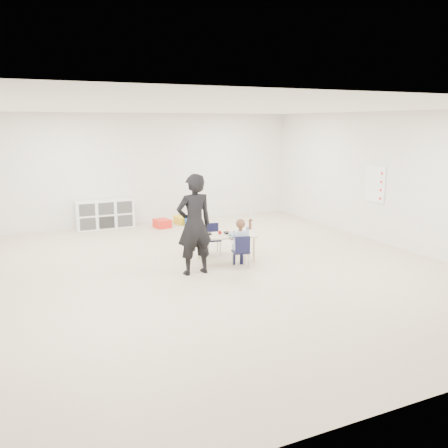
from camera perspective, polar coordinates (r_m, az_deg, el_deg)
name	(u,v)px	position (r m, az deg, el deg)	size (l,w,h in m)	color
room	(221,192)	(8.17, -0.40, 3.90)	(9.00, 9.02, 2.80)	beige
table	(226,247)	(8.98, 0.26, -2.80)	(1.18, 0.76, 0.50)	beige
chair_near	(241,251)	(8.54, 2.01, -3.28)	(0.29, 0.27, 0.60)	black
chair_far	(213,239)	(9.40, -1.33, -1.83)	(0.29, 0.27, 0.60)	black
child	(241,242)	(8.50, 2.02, -2.15)	(0.40, 0.40, 0.95)	#A5C2DF
lunch_tray_near	(230,233)	(9.01, 0.73, -1.04)	(0.22, 0.16, 0.03)	black
lunch_tray_far	(205,234)	(8.93, -2.26, -1.17)	(0.22, 0.16, 0.03)	black
milk_carton	(231,233)	(8.79, 0.83, -1.15)	(0.07, 0.07, 0.10)	white
bread_roll	(242,233)	(8.91, 2.18, -1.08)	(0.09, 0.09, 0.07)	tan
apple_near	(220,233)	(8.92, -0.50, -1.03)	(0.07, 0.07, 0.07)	#9D110E
apple_far	(201,234)	(8.79, -2.84, -1.25)	(0.07, 0.07, 0.07)	#9D110E
cubby_shelf	(105,214)	(12.05, -14.14, 1.15)	(1.40, 0.40, 0.70)	white
rules_poster	(375,184)	(10.90, 17.71, 4.61)	(0.02, 0.60, 0.80)	white
adult	(194,225)	(8.06, -3.60, -0.07)	(0.63, 0.42, 1.74)	black
bin_red	(162,223)	(11.90, -7.45, 0.08)	(0.33, 0.42, 0.21)	red
bin_yellow	(182,220)	(12.30, -5.04, 0.51)	(0.32, 0.41, 0.20)	gold
bin_blue	(191,220)	(12.19, -4.00, 0.45)	(0.34, 0.44, 0.21)	#1747B2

